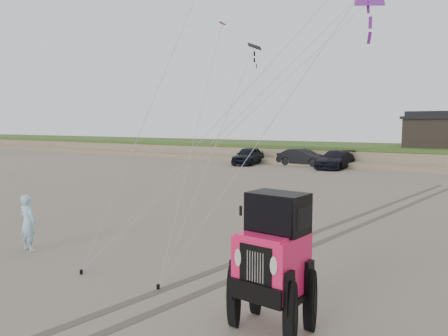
{
  "coord_description": "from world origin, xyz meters",
  "views": [
    {
      "loc": [
        7.06,
        -7.73,
        3.9
      ],
      "look_at": [
        0.11,
        3.0,
        2.6
      ],
      "focal_mm": 35.0,
      "sensor_mm": 36.0,
      "label": 1
    }
  ],
  "objects": [
    {
      "name": "truck_c",
      "position": [
        -5.4,
        29.39,
        0.79
      ],
      "size": [
        2.3,
        5.48,
        1.58
      ],
      "primitive_type": "imported",
      "rotation": [
        0.0,
        0.0,
        -0.02
      ],
      "color": "black",
      "rests_on": "ground"
    },
    {
      "name": "dune_ridge",
      "position": [
        0.0,
        37.5,
        0.82
      ],
      "size": [
        160.0,
        14.25,
        1.73
      ],
      "color": "#7A6B54",
      "rests_on": "ground"
    },
    {
      "name": "stake_aux",
      "position": [
        0.33,
        -0.2,
        0.06
      ],
      "size": [
        0.08,
        0.08,
        0.12
      ],
      "primitive_type": "cylinder",
      "color": "black",
      "rests_on": "ground"
    },
    {
      "name": "stake_main",
      "position": [
        -2.05,
        -0.51,
        0.06
      ],
      "size": [
        0.08,
        0.08,
        0.12
      ],
      "primitive_type": "cylinder",
      "color": "black",
      "rests_on": "ground"
    },
    {
      "name": "ground",
      "position": [
        0.0,
        0.0,
        0.0
      ],
      "size": [
        160.0,
        160.0,
        0.0
      ],
      "primitive_type": "plane",
      "color": "#6B6054",
      "rests_on": "ground"
    },
    {
      "name": "truck_a",
      "position": [
        -13.68,
        28.57,
        0.84
      ],
      "size": [
        2.79,
        5.19,
        1.68
      ],
      "primitive_type": "imported",
      "rotation": [
        0.0,
        0.0,
        0.17
      ],
      "color": "black",
      "rests_on": "ground"
    },
    {
      "name": "man",
      "position": [
        -5.15,
        0.03,
        0.87
      ],
      "size": [
        0.65,
        0.43,
        1.75
      ],
      "primitive_type": "imported",
      "rotation": [
        0.0,
        0.0,
        3.17
      ],
      "color": "#89C9D4",
      "rests_on": "ground"
    },
    {
      "name": "tire_tracks",
      "position": [
        2.0,
        8.0,
        0.0
      ],
      "size": [
        5.22,
        29.74,
        0.01
      ],
      "color": "#4C443D",
      "rests_on": "ground"
    },
    {
      "name": "cabin",
      "position": [
        2.0,
        37.0,
        3.24
      ],
      "size": [
        6.4,
        5.4,
        3.35
      ],
      "color": "black",
      "rests_on": "dune_ridge"
    },
    {
      "name": "jeep",
      "position": [
        3.49,
        -0.56,
        1.04
      ],
      "size": [
        2.9,
        5.79,
        2.09
      ],
      "primitive_type": null,
      "rotation": [
        0.0,
        0.0,
        -0.09
      ],
      "color": "#EE1C58",
      "rests_on": "ground"
    },
    {
      "name": "truck_b",
      "position": [
        -8.91,
        30.47,
        0.78
      ],
      "size": [
        4.81,
        1.84,
        1.56
      ],
      "primitive_type": "imported",
      "rotation": [
        0.0,
        0.0,
        1.53
      ],
      "color": "black",
      "rests_on": "ground"
    }
  ]
}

